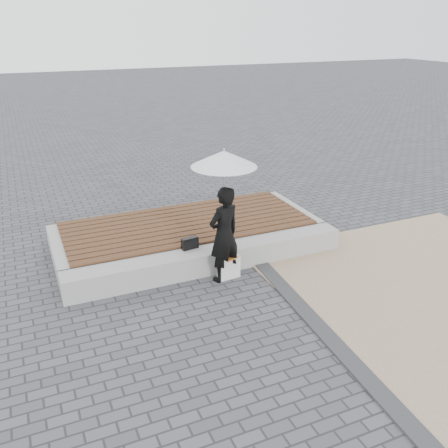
# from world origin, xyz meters

# --- Properties ---
(ground) EXTENTS (80.00, 80.00, 0.00)m
(ground) POSITION_xyz_m (0.00, 0.00, 0.00)
(ground) COLOR #47474C
(ground) RESTS_ON ground
(terrazzo_zone) EXTENTS (5.00, 5.00, 0.02)m
(terrazzo_zone) POSITION_xyz_m (3.20, -0.50, 0.01)
(terrazzo_zone) COLOR tan
(terrazzo_zone) RESTS_ON ground
(edging_band) EXTENTS (0.61, 5.20, 0.04)m
(edging_band) POSITION_xyz_m (0.75, -0.50, 0.02)
(edging_band) COLOR #323335
(edging_band) RESTS_ON ground
(seating_ledge) EXTENTS (5.00, 0.45, 0.40)m
(seating_ledge) POSITION_xyz_m (0.00, 1.60, 0.20)
(seating_ledge) COLOR #999893
(seating_ledge) RESTS_ON ground
(timber_platform) EXTENTS (5.00, 2.00, 0.40)m
(timber_platform) POSITION_xyz_m (0.00, 2.80, 0.20)
(timber_platform) COLOR #969691
(timber_platform) RESTS_ON ground
(timber_decking) EXTENTS (4.60, 2.00, 0.04)m
(timber_decking) POSITION_xyz_m (0.00, 2.80, 0.42)
(timber_decking) COLOR brown
(timber_decking) RESTS_ON timber_platform
(woman) EXTENTS (0.68, 0.55, 1.63)m
(woman) POSITION_xyz_m (0.08, 1.20, 0.81)
(woman) COLOR black
(woman) RESTS_ON ground
(parasol) EXTENTS (1.02, 1.02, 1.30)m
(parasol) POSITION_xyz_m (0.08, 1.20, 2.07)
(parasol) COLOR #A4A4A9
(parasol) RESTS_ON ground
(handbag) EXTENTS (0.30, 0.14, 0.21)m
(handbag) POSITION_xyz_m (-0.32, 1.75, 0.50)
(handbag) COLOR black
(handbag) RESTS_ON seating_ledge
(canvas_tote) EXTENTS (0.39, 0.19, 0.39)m
(canvas_tote) POSITION_xyz_m (0.17, 1.21, 0.20)
(canvas_tote) COLOR silver
(canvas_tote) RESTS_ON ground
(magazine) EXTENTS (0.30, 0.26, 0.01)m
(magazine) POSITION_xyz_m (0.17, 1.16, 0.39)
(magazine) COLOR red
(magazine) RESTS_ON canvas_tote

